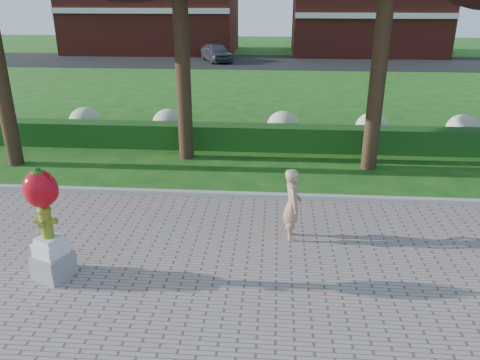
% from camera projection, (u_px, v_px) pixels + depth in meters
% --- Properties ---
extents(ground, '(100.00, 100.00, 0.00)m').
position_uv_depth(ground, '(233.00, 262.00, 8.93)').
color(ground, '#134F14').
rests_on(ground, ground).
extents(curb, '(40.00, 0.18, 0.15)m').
position_uv_depth(curb, '(244.00, 196.00, 11.68)').
color(curb, '#ADADA5').
rests_on(curb, ground).
extents(lawn_hedge, '(24.00, 0.70, 0.80)m').
position_uv_depth(lawn_hedge, '(252.00, 137.00, 15.26)').
color(lawn_hedge, '#124013').
rests_on(lawn_hedge, ground).
extents(hydrangea_row, '(20.10, 1.10, 0.99)m').
position_uv_depth(hydrangea_row, '(271.00, 125.00, 16.09)').
color(hydrangea_row, '#C0C093').
rests_on(hydrangea_row, ground).
extents(street, '(50.00, 8.00, 0.02)m').
position_uv_depth(street, '(267.00, 62.00, 34.84)').
color(street, black).
rests_on(street, ground).
extents(building_left, '(14.00, 8.00, 7.00)m').
position_uv_depth(building_left, '(153.00, 9.00, 39.81)').
color(building_left, maroon).
rests_on(building_left, ground).
extents(building_right, '(12.00, 8.00, 6.40)m').
position_uv_depth(building_right, '(367.00, 13.00, 38.62)').
color(building_right, maroon).
rests_on(building_right, ground).
extents(hydrant_sculpture, '(0.74, 0.74, 2.09)m').
position_uv_depth(hydrant_sculpture, '(46.00, 221.00, 8.01)').
color(hydrant_sculpture, gray).
rests_on(hydrant_sculpture, walkway).
extents(woman, '(0.42, 0.59, 1.53)m').
position_uv_depth(woman, '(292.00, 204.00, 9.47)').
color(woman, tan).
rests_on(woman, walkway).
extents(parked_car, '(3.06, 4.25, 1.34)m').
position_uv_depth(parked_car, '(216.00, 52.00, 34.72)').
color(parked_car, '#404248').
rests_on(parked_car, street).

